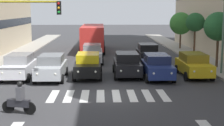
{
  "coord_description": "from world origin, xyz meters",
  "views": [
    {
      "loc": [
        0.41,
        18.6,
        4.86
      ],
      "look_at": [
        -0.34,
        -4.14,
        1.23
      ],
      "focal_mm": 53.85,
      "sensor_mm": 36.0,
      "label": 1
    }
  ],
  "objects_px": {
    "car_row2_0": "(92,53)",
    "street_tree_3": "(181,23)",
    "traffic_light_gantry": "(1,29)",
    "car_4": "(51,67)",
    "street_tree_1": "(218,27)",
    "car_1": "(157,66)",
    "motorcycle_with_rider": "(19,101)",
    "street_tree_2": "(195,22)",
    "street_lamp_left": "(217,17)",
    "street_lamp_right": "(3,15)",
    "car_0": "(194,65)",
    "car_row2_1": "(148,53)",
    "bus_behind_traffic": "(93,35)",
    "car_2": "(127,64)",
    "car_3": "(88,65)",
    "car_5": "(19,66)"
  },
  "relations": [
    {
      "from": "car_row2_0",
      "to": "street_lamp_left",
      "type": "relative_size",
      "value": 0.66
    },
    {
      "from": "car_1",
      "to": "car_row2_1",
      "type": "relative_size",
      "value": 1.0
    },
    {
      "from": "street_tree_3",
      "to": "car_row2_1",
      "type": "bearing_deg",
      "value": 61.71
    },
    {
      "from": "car_0",
      "to": "traffic_light_gantry",
      "type": "height_order",
      "value": "traffic_light_gantry"
    },
    {
      "from": "car_row2_1",
      "to": "car_4",
      "type": "bearing_deg",
      "value": 43.36
    },
    {
      "from": "car_row2_0",
      "to": "street_tree_3",
      "type": "relative_size",
      "value": 1.01
    },
    {
      "from": "street_lamp_right",
      "to": "car_1",
      "type": "bearing_deg",
      "value": 164.07
    },
    {
      "from": "street_lamp_right",
      "to": "car_2",
      "type": "bearing_deg",
      "value": 166.27
    },
    {
      "from": "car_1",
      "to": "car_row2_0",
      "type": "relative_size",
      "value": 1.0
    },
    {
      "from": "car_1",
      "to": "car_row2_1",
      "type": "distance_m",
      "value": 7.39
    },
    {
      "from": "car_row2_0",
      "to": "bus_behind_traffic",
      "type": "height_order",
      "value": "bus_behind_traffic"
    },
    {
      "from": "car_5",
      "to": "street_tree_2",
      "type": "bearing_deg",
      "value": -145.43
    },
    {
      "from": "car_1",
      "to": "car_2",
      "type": "bearing_deg",
      "value": -25.37
    },
    {
      "from": "car_0",
      "to": "street_tree_1",
      "type": "xyz_separation_m",
      "value": [
        -2.83,
        -3.24,
        2.6
      ]
    },
    {
      "from": "motorcycle_with_rider",
      "to": "street_tree_1",
      "type": "relative_size",
      "value": 0.37
    },
    {
      "from": "car_row2_1",
      "to": "bus_behind_traffic",
      "type": "relative_size",
      "value": 0.42
    },
    {
      "from": "motorcycle_with_rider",
      "to": "street_lamp_right",
      "type": "xyz_separation_m",
      "value": [
        3.74,
        -11.23,
        3.78
      ]
    },
    {
      "from": "traffic_light_gantry",
      "to": "street_tree_2",
      "type": "distance_m",
      "value": 21.52
    },
    {
      "from": "car_row2_1",
      "to": "traffic_light_gantry",
      "type": "distance_m",
      "value": 15.35
    },
    {
      "from": "car_4",
      "to": "street_lamp_right",
      "type": "relative_size",
      "value": 0.65
    },
    {
      "from": "car_row2_0",
      "to": "street_tree_1",
      "type": "bearing_deg",
      "value": 161.46
    },
    {
      "from": "car_row2_0",
      "to": "bus_behind_traffic",
      "type": "xyz_separation_m",
      "value": [
        0.15,
        -8.83,
        0.97
      ]
    },
    {
      "from": "car_4",
      "to": "street_tree_2",
      "type": "relative_size",
      "value": 1.01
    },
    {
      "from": "car_4",
      "to": "street_tree_2",
      "type": "xyz_separation_m",
      "value": [
        -13.21,
        -11.13,
        2.66
      ]
    },
    {
      "from": "car_0",
      "to": "street_tree_2",
      "type": "height_order",
      "value": "street_tree_2"
    },
    {
      "from": "car_4",
      "to": "bus_behind_traffic",
      "type": "distance_m",
      "value": 16.38
    },
    {
      "from": "traffic_light_gantry",
      "to": "car_4",
      "type": "bearing_deg",
      "value": -119.84
    },
    {
      "from": "car_0",
      "to": "car_4",
      "type": "distance_m",
      "value": 10.27
    },
    {
      "from": "car_0",
      "to": "street_lamp_right",
      "type": "distance_m",
      "value": 15.01
    },
    {
      "from": "bus_behind_traffic",
      "to": "car_4",
      "type": "bearing_deg",
      "value": 81.02
    },
    {
      "from": "car_row2_0",
      "to": "street_lamp_right",
      "type": "bearing_deg",
      "value": 30.64
    },
    {
      "from": "bus_behind_traffic",
      "to": "street_tree_1",
      "type": "distance_m",
      "value": 16.28
    },
    {
      "from": "street_lamp_right",
      "to": "street_tree_3",
      "type": "distance_m",
      "value": 22.34
    },
    {
      "from": "car_0",
      "to": "street_lamp_right",
      "type": "relative_size",
      "value": 0.65
    },
    {
      "from": "car_3",
      "to": "traffic_light_gantry",
      "type": "height_order",
      "value": "traffic_light_gantry"
    },
    {
      "from": "motorcycle_with_rider",
      "to": "traffic_light_gantry",
      "type": "relative_size",
      "value": 0.3
    },
    {
      "from": "car_3",
      "to": "car_4",
      "type": "relative_size",
      "value": 1.0
    },
    {
      "from": "car_3",
      "to": "car_4",
      "type": "bearing_deg",
      "value": 16.15
    },
    {
      "from": "car_0",
      "to": "street_tree_2",
      "type": "distance_m",
      "value": 11.26
    },
    {
      "from": "street_tree_3",
      "to": "street_tree_1",
      "type": "bearing_deg",
      "value": 89.46
    },
    {
      "from": "car_3",
      "to": "street_lamp_left",
      "type": "xyz_separation_m",
      "value": [
        -9.45,
        -0.41,
        3.42
      ]
    },
    {
      "from": "car_row2_0",
      "to": "motorcycle_with_rider",
      "type": "bearing_deg",
      "value": 78.7
    },
    {
      "from": "car_5",
      "to": "bus_behind_traffic",
      "type": "distance_m",
      "value": 16.49
    },
    {
      "from": "car_row2_1",
      "to": "street_tree_2",
      "type": "height_order",
      "value": "street_tree_2"
    },
    {
      "from": "car_row2_0",
      "to": "street_lamp_right",
      "type": "distance_m",
      "value": 8.65
    },
    {
      "from": "street_lamp_right",
      "to": "car_row2_1",
      "type": "bearing_deg",
      "value": -161.06
    },
    {
      "from": "car_row2_0",
      "to": "traffic_light_gantry",
      "type": "height_order",
      "value": "traffic_light_gantry"
    },
    {
      "from": "car_row2_0",
      "to": "car_row2_1",
      "type": "relative_size",
      "value": 1.0
    },
    {
      "from": "car_0",
      "to": "car_row2_0",
      "type": "relative_size",
      "value": 1.0
    },
    {
      "from": "car_3",
      "to": "bus_behind_traffic",
      "type": "bearing_deg",
      "value": -90.0
    }
  ]
}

